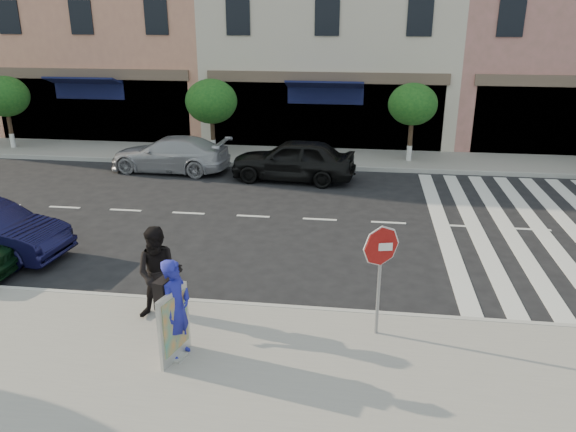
# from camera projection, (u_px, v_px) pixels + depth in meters

# --- Properties ---
(ground) EXTENTS (120.00, 120.00, 0.00)m
(ground) POSITION_uv_depth(u_px,v_px,m) (306.00, 280.00, 12.80)
(ground) COLOR black
(ground) RESTS_ON ground
(sidewalk_near) EXTENTS (60.00, 4.50, 0.15)m
(sidewalk_near) POSITION_uv_depth(u_px,v_px,m) (282.00, 378.00, 9.29)
(sidewalk_near) COLOR gray
(sidewalk_near) RESTS_ON ground
(sidewalk_far) EXTENTS (60.00, 3.00, 0.15)m
(sidewalk_far) POSITION_uv_depth(u_px,v_px,m) (334.00, 158.00, 23.00)
(sidewalk_far) COLOR gray
(sidewalk_far) RESTS_ON ground
(building_centre) EXTENTS (11.00, 9.00, 11.00)m
(building_centre) POSITION_uv_depth(u_px,v_px,m) (334.00, 16.00, 26.76)
(building_centre) COLOR beige
(building_centre) RESTS_ON ground
(street_tree_wa) EXTENTS (2.00, 2.00, 3.05)m
(street_tree_wa) POSITION_uv_depth(u_px,v_px,m) (5.00, 97.00, 23.79)
(street_tree_wa) COLOR #473323
(street_tree_wa) RESTS_ON sidewalk_far
(street_tree_wb) EXTENTS (2.10, 2.10, 3.06)m
(street_tree_wb) POSITION_uv_depth(u_px,v_px,m) (211.00, 102.00, 22.67)
(street_tree_wb) COLOR #473323
(street_tree_wb) RESTS_ON sidewalk_far
(street_tree_c) EXTENTS (1.90, 1.90, 3.04)m
(street_tree_c) POSITION_uv_depth(u_px,v_px,m) (413.00, 105.00, 21.65)
(street_tree_c) COLOR #473323
(street_tree_c) RESTS_ON sidewalk_far
(stop_sign) EXTENTS (0.75, 0.19, 2.14)m
(stop_sign) POSITION_uv_depth(u_px,v_px,m) (381.00, 256.00, 9.89)
(stop_sign) COLOR gray
(stop_sign) RESTS_ON sidewalk_near
(photographer) EXTENTS (0.59, 0.75, 1.80)m
(photographer) POSITION_uv_depth(u_px,v_px,m) (176.00, 309.00, 9.50)
(photographer) COLOR #212499
(photographer) RESTS_ON sidewalk_near
(walker) EXTENTS (1.03, 0.87, 1.86)m
(walker) POSITION_uv_depth(u_px,v_px,m) (159.00, 273.00, 10.70)
(walker) COLOR black
(walker) RESTS_ON sidewalk_near
(poster_board) EXTENTS (0.36, 0.83, 1.28)m
(poster_board) POSITION_uv_depth(u_px,v_px,m) (174.00, 327.00, 9.48)
(poster_board) COLOR beige
(poster_board) RESTS_ON sidewalk_near
(car_far_left) EXTENTS (4.66, 2.17, 1.32)m
(car_far_left) POSITION_uv_depth(u_px,v_px,m) (170.00, 154.00, 21.27)
(car_far_left) COLOR #A7A6AC
(car_far_left) RESTS_ON ground
(car_far_mid) EXTENTS (4.56, 2.15, 1.51)m
(car_far_mid) POSITION_uv_depth(u_px,v_px,m) (293.00, 160.00, 20.09)
(car_far_mid) COLOR black
(car_far_mid) RESTS_ON ground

